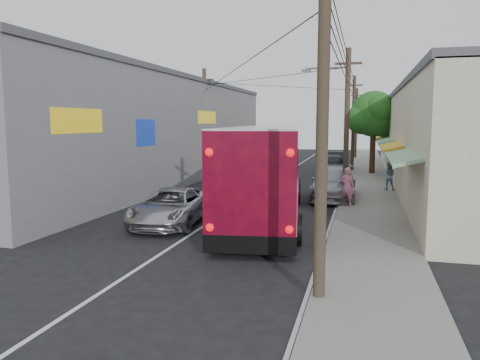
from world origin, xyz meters
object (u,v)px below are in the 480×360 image
object	(u,v)px
jeepney	(171,207)
parked_car_far	(337,160)
pedestrian_near	(347,186)
coach_bus	(265,170)
pedestrian_far	(388,176)
parked_suv	(334,184)
parked_car_mid	(333,164)

from	to	relation	value
jeepney	parked_car_far	distance (m)	25.90
pedestrian_near	jeepney	bearing A→B (deg)	57.76
coach_bus	jeepney	world-z (taller)	coach_bus
pedestrian_far	parked_car_far	bearing A→B (deg)	-72.04
parked_car_far	parked_suv	bearing A→B (deg)	-92.98
parked_suv	parked_car_far	world-z (taller)	parked_suv
parked_car_far	pedestrian_near	size ratio (longest dim) A/B	2.47
parked_suv	parked_car_mid	bearing A→B (deg)	92.79
parked_suv	pedestrian_far	size ratio (longest dim) A/B	3.40
coach_bus	pedestrian_near	xyz separation A→B (m)	(3.45, 2.98, -0.99)
jeepney	pedestrian_far	bearing A→B (deg)	47.99
parked_suv	jeepney	bearing A→B (deg)	-127.12
coach_bus	parked_car_mid	bearing A→B (deg)	76.17
coach_bus	parked_car_far	xyz separation A→B (m)	(1.85, 22.74, -1.29)
parked_car_mid	parked_car_far	xyz separation A→B (m)	(0.00, 4.87, -0.06)
parked_suv	pedestrian_near	size ratio (longest dim) A/B	3.08
pedestrian_near	pedestrian_far	xyz separation A→B (m)	(2.20, 6.10, -0.09)
parked_car_far	pedestrian_near	distance (m)	19.82
parked_car_mid	pedestrian_near	size ratio (longest dim) A/B	2.57
coach_bus	parked_car_mid	distance (m)	18.00
coach_bus	pedestrian_near	size ratio (longest dim) A/B	7.50
coach_bus	parked_car_far	bearing A→B (deg)	77.43
parked_car_far	coach_bus	bearing A→B (deg)	-100.31
pedestrian_near	pedestrian_far	world-z (taller)	pedestrian_near
parked_car_mid	pedestrian_near	world-z (taller)	pedestrian_near
parked_car_mid	pedestrian_far	bearing A→B (deg)	-72.07
parked_car_mid	pedestrian_far	size ratio (longest dim) A/B	2.83
coach_bus	parked_car_far	size ratio (longest dim) A/B	3.04
parked_car_far	pedestrian_far	xyz separation A→B (m)	(3.80, -13.65, 0.21)
parked_suv	parked_car_mid	xyz separation A→B (m)	(-0.80, 12.30, -0.02)
pedestrian_near	pedestrian_far	size ratio (longest dim) A/B	1.10
pedestrian_near	parked_suv	bearing A→B (deg)	-54.61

